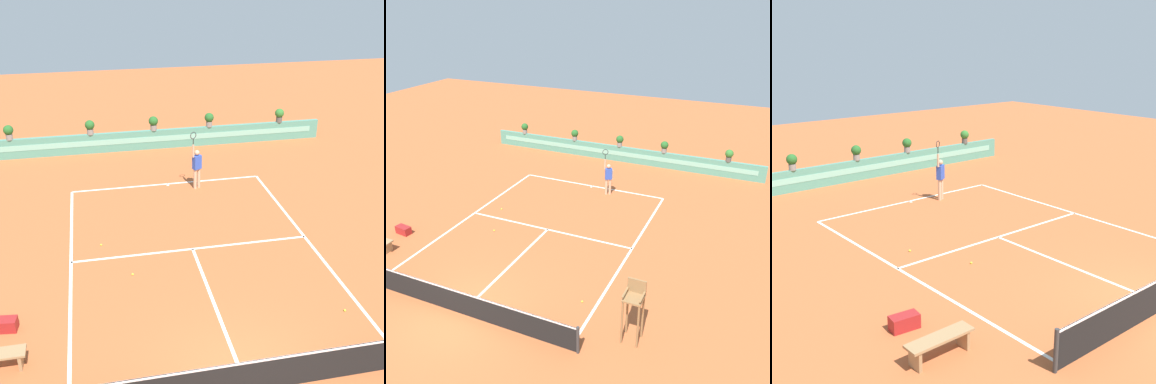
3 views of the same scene
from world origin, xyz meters
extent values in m
plane|color=#B2562D|center=(0.00, 6.00, 0.00)|extent=(60.00, 60.00, 0.00)
cube|color=white|center=(0.00, 11.89, 0.00)|extent=(8.22, 0.10, 0.01)
cube|color=white|center=(0.00, 6.40, 0.00)|extent=(8.22, 0.10, 0.01)
cube|color=white|center=(0.00, 3.20, 0.00)|extent=(0.10, 6.40, 0.01)
cube|color=white|center=(-4.11, 5.95, 0.00)|extent=(0.10, 11.89, 0.01)
cube|color=white|center=(4.11, 5.95, 0.00)|extent=(0.10, 11.89, 0.01)
cube|color=white|center=(0.00, 11.79, 0.00)|extent=(0.10, 0.20, 0.01)
cube|color=black|center=(0.00, 0.00, 0.47)|extent=(8.82, 0.02, 0.95)
cube|color=white|center=(0.00, 0.00, 0.92)|extent=(8.82, 0.03, 0.06)
cube|color=#4C8E7A|center=(0.00, 16.39, 0.50)|extent=(18.00, 0.20, 1.00)
cube|color=#7ABCA8|center=(0.00, 16.29, 0.55)|extent=(17.10, 0.01, 0.28)
cube|color=#99754C|center=(-5.27, 1.93, 0.23)|extent=(0.08, 0.40, 0.45)
cube|color=maroon|center=(-5.84, 3.40, 0.18)|extent=(0.74, 0.44, 0.36)
cylinder|color=tan|center=(1.28, 11.28, 0.45)|extent=(0.14, 0.14, 0.90)
cylinder|color=tan|center=(1.10, 11.19, 0.45)|extent=(0.14, 0.14, 0.90)
cube|color=#2D4CB7|center=(1.19, 11.24, 1.20)|extent=(0.42, 0.36, 0.60)
sphere|color=tan|center=(1.19, 11.24, 1.63)|extent=(0.22, 0.22, 0.22)
cylinder|color=tan|center=(1.01, 11.15, 1.75)|extent=(0.09, 0.09, 0.55)
cylinder|color=black|center=(1.01, 11.15, 2.17)|extent=(0.04, 0.04, 0.24)
torus|color=#262626|center=(1.01, 11.15, 2.43)|extent=(0.29, 0.17, 0.31)
cylinder|color=tan|center=(1.39, 11.34, 1.15)|extent=(0.09, 0.09, 0.50)
sphere|color=#CCE033|center=(3.57, 2.25, 0.03)|extent=(0.07, 0.07, 0.07)
sphere|color=#CCE033|center=(-3.09, 7.26, 0.03)|extent=(0.07, 0.07, 0.07)
sphere|color=#CCE033|center=(-2.19, 5.26, 0.03)|extent=(0.07, 0.07, 0.07)
cylinder|color=gray|center=(-7.00, 16.39, 1.14)|extent=(0.32, 0.32, 0.28)
sphere|color=#235B23|center=(-7.00, 16.39, 1.48)|extent=(0.48, 0.48, 0.48)
cylinder|color=gray|center=(2.95, 16.39, 1.14)|extent=(0.32, 0.32, 0.28)
sphere|color=#235B23|center=(2.95, 16.39, 1.48)|extent=(0.48, 0.48, 0.48)
cylinder|color=gray|center=(0.04, 16.39, 1.14)|extent=(0.32, 0.32, 0.28)
sphere|color=#235B23|center=(0.04, 16.39, 1.48)|extent=(0.48, 0.48, 0.48)
cylinder|color=gray|center=(-3.14, 16.39, 1.14)|extent=(0.32, 0.32, 0.28)
sphere|color=#235B23|center=(-3.14, 16.39, 1.48)|extent=(0.48, 0.48, 0.48)
cylinder|color=#514C47|center=(6.80, 16.39, 1.14)|extent=(0.32, 0.32, 0.28)
sphere|color=#2D6B28|center=(6.80, 16.39, 1.48)|extent=(0.48, 0.48, 0.48)
camera|label=1|loc=(-3.05, -8.21, 9.34)|focal=47.48mm
camera|label=2|loc=(8.53, -9.22, 10.06)|focal=40.82mm
camera|label=3|loc=(-11.86, -6.07, 6.57)|focal=49.60mm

